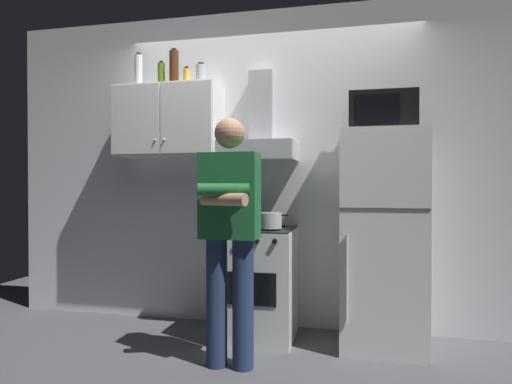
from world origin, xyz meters
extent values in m
plane|color=#4C4C51|center=(0.00, 0.00, 0.00)|extent=(7.00, 7.00, 0.00)
cube|color=white|center=(0.00, 0.60, 1.35)|extent=(4.80, 0.10, 2.70)
cube|color=white|center=(-0.85, 0.38, 1.75)|extent=(0.90, 0.34, 0.60)
cube|color=white|center=(-1.07, 0.20, 1.75)|extent=(0.43, 0.01, 0.58)
cube|color=white|center=(-0.62, 0.20, 1.75)|extent=(0.43, 0.01, 0.58)
sphere|color=#B2B2B7|center=(-0.89, 0.19, 1.57)|extent=(0.02, 0.02, 0.02)
sphere|color=#B2B2B7|center=(-0.81, 0.19, 1.57)|extent=(0.02, 0.02, 0.02)
cube|color=white|center=(-0.05, 0.25, 0.42)|extent=(0.60, 0.60, 0.85)
cube|color=black|center=(-0.05, 0.25, 0.86)|extent=(0.59, 0.59, 0.01)
cube|color=black|center=(-0.05, -0.05, 0.45)|extent=(0.42, 0.01, 0.24)
cylinder|color=black|center=(-0.18, 0.13, 0.87)|extent=(0.16, 0.16, 0.01)
cylinder|color=black|center=(0.08, 0.13, 0.87)|extent=(0.16, 0.16, 0.01)
cylinder|color=black|center=(-0.18, 0.37, 0.87)|extent=(0.16, 0.16, 0.01)
cylinder|color=black|center=(0.08, 0.37, 0.87)|extent=(0.16, 0.16, 0.01)
cylinder|color=black|center=(-0.25, -0.06, 0.80)|extent=(0.04, 0.02, 0.04)
cylinder|color=black|center=(-0.12, -0.06, 0.80)|extent=(0.04, 0.02, 0.04)
cylinder|color=black|center=(0.02, -0.06, 0.80)|extent=(0.04, 0.02, 0.04)
cylinder|color=black|center=(0.15, -0.06, 0.80)|extent=(0.04, 0.02, 0.04)
cube|color=#B7BABF|center=(-0.05, 0.33, 1.47)|extent=(0.60, 0.44, 0.15)
cube|color=#B7BABF|center=(-0.05, 0.47, 1.85)|extent=(0.20, 0.16, 0.60)
cube|color=white|center=(0.90, 0.25, 0.80)|extent=(0.60, 0.60, 1.60)
cube|color=#4C4C4C|center=(0.90, -0.05, 1.04)|extent=(0.59, 0.01, 0.01)
cylinder|color=silver|center=(0.65, -0.06, 0.56)|extent=(0.02, 0.02, 0.60)
cube|color=black|center=(0.90, 0.27, 1.74)|extent=(0.48, 0.36, 0.28)
cube|color=black|center=(0.86, 0.09, 1.74)|extent=(0.30, 0.01, 0.20)
cylinder|color=navy|center=(-0.19, -0.35, 0.42)|extent=(0.14, 0.14, 0.85)
cylinder|color=navy|center=(-0.01, -0.35, 0.42)|extent=(0.14, 0.14, 0.85)
cube|color=#1E6633|center=(-0.10, -0.35, 1.13)|extent=(0.38, 0.20, 0.56)
cylinder|color=#1E6633|center=(-0.10, -0.49, 1.17)|extent=(0.33, 0.17, 0.08)
cylinder|color=tan|center=(-0.10, -0.49, 1.11)|extent=(0.33, 0.17, 0.08)
sphere|color=tan|center=(-0.10, -0.35, 1.54)|extent=(0.20, 0.20, 0.20)
cylinder|color=#B7BABF|center=(0.08, 0.13, 0.93)|extent=(0.18, 0.18, 0.12)
cylinder|color=black|center=(-0.03, 0.13, 0.97)|extent=(0.05, 0.01, 0.01)
cylinder|color=black|center=(0.19, 0.13, 0.97)|extent=(0.05, 0.01, 0.01)
cylinder|color=#B2B5BA|center=(-0.57, 0.40, 2.13)|extent=(0.09, 0.09, 0.17)
cylinder|color=black|center=(-0.57, 0.40, 2.23)|extent=(0.05, 0.05, 0.02)
cylinder|color=#47230F|center=(-0.80, 0.38, 2.20)|extent=(0.08, 0.08, 0.30)
cylinder|color=black|center=(-0.80, 0.38, 2.36)|extent=(0.04, 0.04, 0.02)
cylinder|color=#4C6B19|center=(-0.93, 0.40, 2.15)|extent=(0.06, 0.06, 0.20)
cylinder|color=black|center=(-0.93, 0.40, 2.26)|extent=(0.03, 0.03, 0.02)
cylinder|color=gold|center=(-0.68, 0.35, 2.11)|extent=(0.06, 0.06, 0.13)
cylinder|color=black|center=(-0.68, 0.35, 2.19)|extent=(0.03, 0.03, 0.02)
cylinder|color=silver|center=(-1.12, 0.36, 2.19)|extent=(0.07, 0.07, 0.27)
cylinder|color=black|center=(-1.12, 0.36, 2.33)|extent=(0.04, 0.04, 0.02)
camera|label=1|loc=(0.68, -3.07, 1.19)|focal=30.20mm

